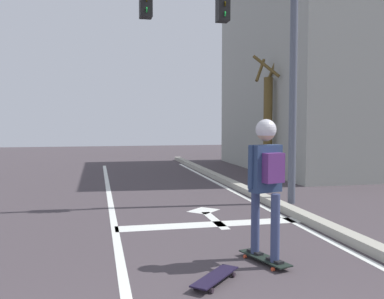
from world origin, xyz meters
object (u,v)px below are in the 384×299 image
at_px(traffic_signal_mast, 235,39).
at_px(skateboard, 265,258).
at_px(spare_skateboard, 215,277).
at_px(roadside_tree, 268,121).
at_px(skater, 266,170).

bearing_deg(traffic_signal_mast, skateboard, -102.14).
distance_m(skateboard, spare_skateboard, 0.94).
bearing_deg(skateboard, spare_skateboard, -146.47).
height_order(skateboard, roadside_tree, roadside_tree).
bearing_deg(skater, traffic_signal_mast, 77.97).
xyz_separation_m(spare_skateboard, roadside_tree, (4.02, 8.36, 1.70)).
distance_m(skateboard, traffic_signal_mast, 5.02).
height_order(skateboard, traffic_signal_mast, traffic_signal_mast).
distance_m(skater, traffic_signal_mast, 4.36).
relative_size(skater, traffic_signal_mast, 0.35).
xyz_separation_m(skater, traffic_signal_mast, (0.77, 3.63, 2.28)).
height_order(skater, spare_skateboard, skater).
bearing_deg(skateboard, skater, -73.04).
height_order(spare_skateboard, traffic_signal_mast, traffic_signal_mast).
xyz_separation_m(skateboard, spare_skateboard, (-0.78, -0.52, 0.01)).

